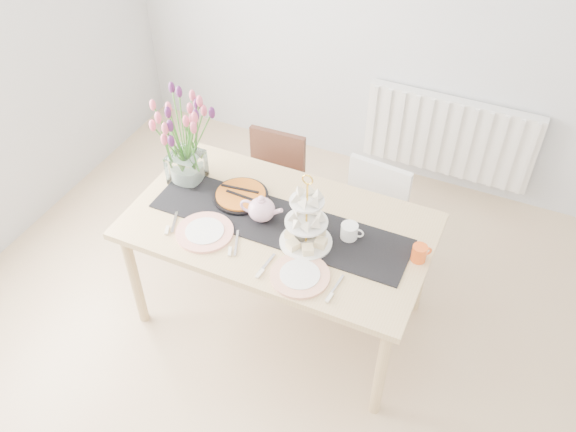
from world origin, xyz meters
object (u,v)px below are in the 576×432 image
at_px(teapot, 262,210).
at_px(plate_left, 205,232).
at_px(cream_jug, 349,232).
at_px(tulip_vase, 181,128).
at_px(chair_brown, 272,181).
at_px(dining_table, 279,234).
at_px(chair_white, 369,217).
at_px(tart_tin, 241,196).
at_px(mug_orange, 419,253).
at_px(radiator, 449,136).
at_px(plate_right, 300,275).
at_px(mug_grey, 301,233).
at_px(cake_stand, 306,227).

distance_m(teapot, plate_left, 0.32).
bearing_deg(cream_jug, tulip_vase, 170.49).
bearing_deg(tulip_vase, chair_brown, 62.78).
xyz_separation_m(dining_table, chair_white, (0.34, 0.56, -0.22)).
relative_size(teapot, tart_tin, 0.75).
xyz_separation_m(mug_orange, plate_left, (-1.06, -0.28, -0.04)).
relative_size(dining_table, plate_left, 5.33).
height_order(radiator, chair_brown, chair_brown).
relative_size(tulip_vase, plate_right, 2.21).
distance_m(tulip_vase, mug_orange, 1.40).
bearing_deg(tulip_vase, tart_tin, -3.80).
height_order(tulip_vase, plate_left, tulip_vase).
relative_size(radiator, plate_left, 4.00).
height_order(radiator, plate_right, plate_right).
relative_size(chair_brown, chair_white, 0.96).
bearing_deg(tulip_vase, dining_table, -10.64).
bearing_deg(tart_tin, mug_grey, -20.20).
bearing_deg(teapot, radiator, 62.77).
distance_m(dining_table, chair_brown, 0.78).
bearing_deg(tulip_vase, plate_right, -25.20).
bearing_deg(mug_orange, plate_left, 153.47).
xyz_separation_m(chair_white, mug_orange, (0.40, -0.51, 0.34)).
xyz_separation_m(tulip_vase, mug_orange, (1.37, -0.07, -0.31)).
height_order(chair_white, cake_stand, cake_stand).
relative_size(cake_stand, teapot, 1.72).
bearing_deg(mug_orange, mug_grey, 149.79).
distance_m(plate_left, plate_right, 0.57).
xyz_separation_m(cake_stand, tart_tin, (-0.46, 0.17, -0.10)).
distance_m(cake_stand, tart_tin, 0.50).
bearing_deg(tart_tin, radiator, 60.32).
distance_m(mug_grey, plate_right, 0.26).
xyz_separation_m(tulip_vase, plate_left, (0.31, -0.34, -0.35)).
bearing_deg(mug_orange, radiator, 54.74).
distance_m(cake_stand, plate_right, 0.25).
bearing_deg(tart_tin, dining_table, -18.91).
height_order(chair_white, mug_orange, mug_orange).
bearing_deg(chair_white, radiator, 82.50).
height_order(chair_white, plate_left, chair_white).
xyz_separation_m(radiator, chair_white, (-0.24, -1.03, 0.00)).
xyz_separation_m(cream_jug, tart_tin, (-0.65, 0.04, -0.03)).
height_order(cake_stand, tart_tin, cake_stand).
xyz_separation_m(tulip_vase, cake_stand, (0.82, -0.20, -0.24)).
height_order(cream_jug, plate_right, cream_jug).
height_order(chair_white, plate_right, chair_white).
relative_size(dining_table, tart_tin, 5.23).
distance_m(cream_jug, tart_tin, 0.65).
bearing_deg(mug_grey, tart_tin, 153.39).
height_order(dining_table, teapot, teapot).
bearing_deg(cake_stand, tulip_vase, 166.52).
xyz_separation_m(tulip_vase, mug_grey, (0.78, -0.18, -0.31)).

